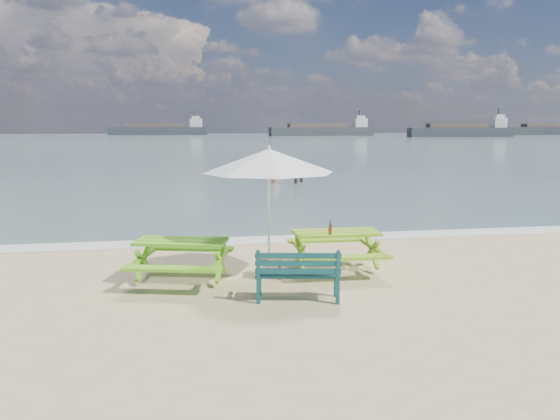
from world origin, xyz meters
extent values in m
plane|color=slate|center=(0.00, 85.00, 0.00)|extent=(300.00, 300.00, 0.00)
cube|color=silver|center=(0.00, 4.60, 0.01)|extent=(22.00, 0.90, 0.01)
cube|color=#65BA1C|center=(-1.60, 1.24, 0.76)|extent=(1.77, 1.14, 0.05)
cube|color=#65BA1C|center=(-1.41, 1.98, 0.45)|extent=(1.65, 0.68, 0.05)
cube|color=#65BA1C|center=(-1.79, 0.50, 0.45)|extent=(1.65, 0.68, 0.05)
cube|color=#65BA1C|center=(-1.60, 1.24, 0.35)|extent=(1.71, 1.27, 0.69)
cube|color=#78AB1A|center=(1.37, 1.51, 0.76)|extent=(1.66, 0.80, 0.05)
cube|color=#78AB1A|center=(1.39, 2.28, 0.45)|extent=(1.65, 0.32, 0.05)
cube|color=#78AB1A|center=(1.36, 0.74, 0.45)|extent=(1.65, 0.32, 0.05)
cube|color=#78AB1A|center=(1.37, 1.51, 0.35)|extent=(1.56, 0.95, 0.70)
cube|color=#104145|center=(0.28, -0.11, 0.43)|extent=(1.42, 0.65, 0.04)
cube|color=#104145|center=(0.24, -0.33, 0.66)|extent=(1.35, 0.29, 0.35)
cube|color=#104145|center=(0.28, -0.11, 0.21)|extent=(1.33, 0.69, 0.43)
cube|color=brown|center=(0.02, 1.31, 0.29)|extent=(0.56, 0.56, 0.05)
cube|color=brown|center=(0.02, 1.31, 0.14)|extent=(0.49, 0.49, 0.27)
cylinder|color=silver|center=(0.02, 1.31, 1.17)|extent=(0.05, 0.05, 2.33)
cone|color=white|center=(0.02, 1.31, 2.19)|extent=(2.79, 2.79, 0.44)
cylinder|color=#955115|center=(1.19, 1.28, 0.87)|extent=(0.07, 0.07, 0.16)
cylinder|color=#955115|center=(1.19, 1.28, 1.01)|extent=(0.03, 0.03, 0.07)
cylinder|color=red|center=(1.19, 1.28, 0.87)|extent=(0.07, 0.07, 0.06)
imported|color=tan|center=(2.79, 17.78, -0.23)|extent=(0.77, 0.64, 1.82)
cylinder|color=black|center=(3.74, 17.35, 0.39)|extent=(0.16, 0.16, 1.18)
cylinder|color=black|center=(4.14, 17.95, 0.30)|extent=(0.14, 0.14, 0.99)
cube|color=#33373C|center=(59.21, 106.69, 1.00)|extent=(23.38, 6.51, 2.20)
cube|color=silver|center=(67.93, 105.73, 3.20)|extent=(3.08, 3.29, 2.20)
cube|color=#33373C|center=(95.93, 124.58, 1.00)|extent=(27.68, 5.74, 2.20)
cube|color=#33373C|center=(-8.73, 142.96, 1.00)|extent=(26.36, 6.07, 2.20)
cube|color=silver|center=(1.17, 142.17, 3.20)|extent=(3.36, 3.24, 2.20)
cube|color=#33373C|center=(31.73, 124.72, 1.00)|extent=(26.28, 4.97, 2.20)
cube|color=silver|center=(41.66, 125.09, 3.20)|extent=(3.25, 3.11, 2.20)
camera|label=1|loc=(-1.46, -8.56, 2.85)|focal=35.00mm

